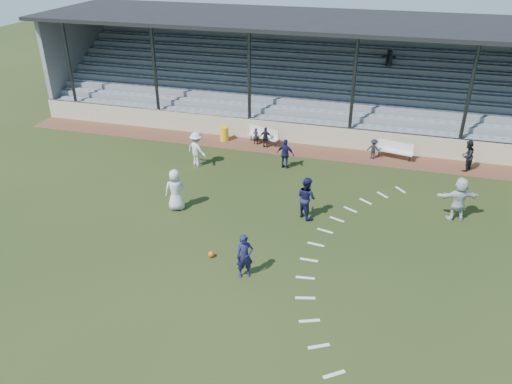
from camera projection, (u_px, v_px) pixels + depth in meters
ground at (239, 249)px, 20.04m from camera, size 90.00×90.00×0.00m
cinder_track at (293, 149)px, 28.95m from camera, size 34.00×2.00×0.02m
retaining_wall at (298, 133)px, 29.56m from camera, size 34.00×0.18×1.20m
bench_left at (263, 134)px, 29.52m from camera, size 2.02×1.08×0.95m
bench_right at (395, 149)px, 27.58m from camera, size 2.04×0.86×0.95m
trash_bin at (224, 134)px, 29.96m from camera, size 0.52×0.52×0.84m
football at (211, 254)px, 19.48m from camera, size 0.25×0.25×0.25m
player_white_lead at (176, 190)px, 22.42m from camera, size 1.13×0.96×1.96m
player_navy_lead at (245, 256)px, 18.08m from camera, size 0.76×0.68×1.74m
player_navy_mid at (306, 198)px, 21.80m from camera, size 1.19×1.16×1.93m
player_white_wing at (197, 149)px, 26.60m from camera, size 1.40×1.13×1.90m
player_navy_wing at (285, 154)px, 26.37m from camera, size 1.00×0.52×1.62m
player_white_back at (459, 199)px, 21.61m from camera, size 1.96×1.10×2.01m
official at (467, 156)px, 26.05m from camera, size 0.95×1.02×1.67m
sub_left_near at (256, 136)px, 29.37m from camera, size 0.39×0.27×1.01m
sub_left_far at (266, 137)px, 28.93m from camera, size 0.73×0.32×1.23m
sub_right at (374, 149)px, 27.54m from camera, size 0.82×0.60×1.14m
grandstand at (313, 85)px, 32.81m from camera, size 34.60×9.00×6.61m
penalty_arc at (342, 265)px, 19.04m from camera, size 3.89×14.63×0.01m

